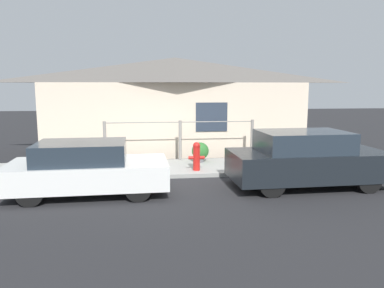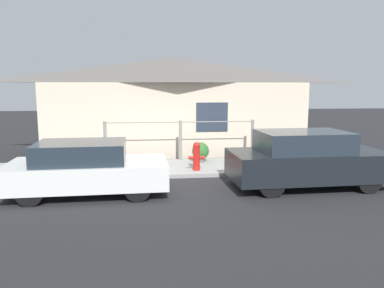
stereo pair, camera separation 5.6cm
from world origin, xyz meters
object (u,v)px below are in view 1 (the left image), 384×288
(car_right, at_px, (307,159))
(potted_plant_near_hydrant, at_px, (200,151))
(fire_hydrant, at_px, (197,156))
(car_left, at_px, (87,168))

(car_right, distance_m, potted_plant_near_hydrant, 3.65)
(car_right, bearing_deg, fire_hydrant, 144.66)
(fire_hydrant, bearing_deg, potted_plant_near_hydrant, 76.60)
(car_right, xyz_separation_m, fire_hydrant, (-2.53, 1.70, -0.16))
(car_right, relative_size, fire_hydrant, 4.76)
(car_right, bearing_deg, potted_plant_near_hydrant, 126.66)
(fire_hydrant, bearing_deg, car_left, -148.74)
(car_right, height_order, potted_plant_near_hydrant, car_right)
(car_left, height_order, car_right, car_right)
(car_right, bearing_deg, car_left, 178.52)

